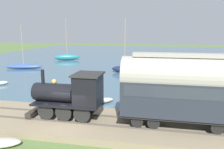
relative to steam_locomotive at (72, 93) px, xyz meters
name	(u,v)px	position (x,y,z in m)	size (l,w,h in m)	color
ground_plane	(70,128)	(-0.63, -0.03, -2.35)	(200.00, 200.00, 0.00)	#516B38
harbor_water	(134,57)	(42.92, -0.03, -2.35)	(80.00, 80.00, 0.01)	#426075
rail_embankment	(74,122)	(0.00, -0.03, -2.12)	(5.25, 56.00, 0.58)	#84755B
steam_locomotive	(72,93)	(0.00, 0.00, 0.00)	(2.17, 5.30, 3.32)	black
passenger_coach	(185,87)	(0.00, -7.44, 0.80)	(2.28, 8.19, 4.65)	black
sailboat_teal	(67,57)	(32.86, 14.34, -1.63)	(3.25, 5.81, 9.30)	#1E707A
sailboat_navy	(125,69)	(19.96, -0.79, -1.74)	(2.63, 4.64, 8.41)	#192347
sailboat_blue	(24,66)	(20.35, 17.16, -1.90)	(2.88, 6.46, 7.56)	#335199
rowboat_far_out	(0,83)	(9.13, 13.15, -2.11)	(1.84, 1.81, 0.47)	beige
rowboat_near_shore	(102,101)	(4.97, -0.81, -2.11)	(2.07, 2.37, 0.46)	#B7B2A3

